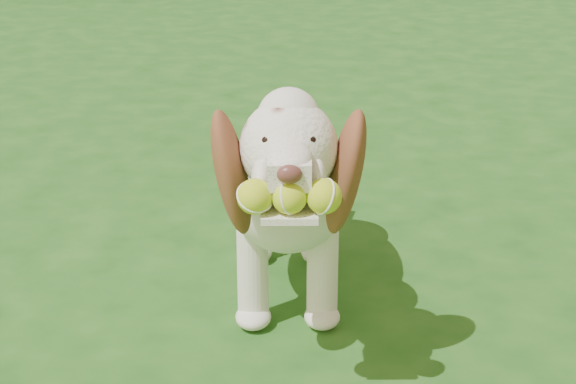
# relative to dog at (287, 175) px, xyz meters

# --- Properties ---
(dog) EXTENTS (0.57, 1.31, 0.85)m
(dog) POSITION_rel_dog_xyz_m (0.00, 0.00, 0.00)
(dog) COLOR white
(dog) RESTS_ON ground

